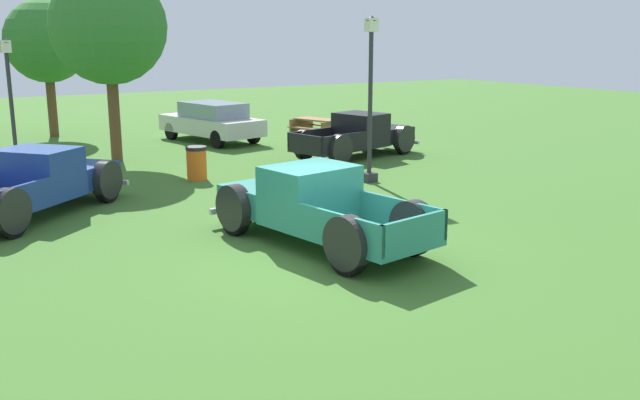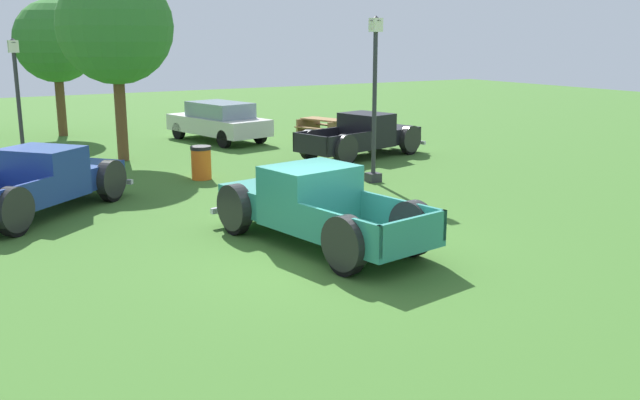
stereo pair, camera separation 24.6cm
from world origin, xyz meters
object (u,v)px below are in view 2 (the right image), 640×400
object	(u,v)px
picnic_table	(324,126)
trash_can	(201,163)
pickup_truck_behind_left	(368,136)
lamp_post_far	(375,97)
sedan_distant_b	(219,121)
lamp_post_near	(19,101)
pickup_truck_foreground	(308,205)
pickup_truck_behind_right	(46,181)
oak_tree_east	(56,41)
oak_tree_west	(115,27)

from	to	relation	value
picnic_table	trash_can	bearing A→B (deg)	-143.69
pickup_truck_behind_left	lamp_post_far	bearing A→B (deg)	-122.12
sedan_distant_b	lamp_post_near	distance (m)	7.83
picnic_table	pickup_truck_foreground	bearing A→B (deg)	-122.04
pickup_truck_behind_right	oak_tree_east	distance (m)	13.72
pickup_truck_behind_left	pickup_truck_behind_right	xyz separation A→B (m)	(-10.76, -2.58, 0.02)
pickup_truck_behind_left	picnic_table	xyz separation A→B (m)	(0.92, 4.44, -0.20)
pickup_truck_foreground	lamp_post_near	size ratio (longest dim) A/B	1.33
pickup_truck_behind_right	pickup_truck_behind_left	bearing A→B (deg)	13.50
pickup_truck_behind_left	lamp_post_far	xyz separation A→B (m)	(-2.30, -3.66, 1.67)
trash_can	oak_tree_west	size ratio (longest dim) A/B	0.16
pickup_truck_behind_left	oak_tree_west	world-z (taller)	oak_tree_west
lamp_post_far	oak_tree_east	distance (m)	15.28
trash_can	pickup_truck_behind_right	bearing A→B (deg)	-158.96
sedan_distant_b	picnic_table	world-z (taller)	sedan_distant_b
lamp_post_far	pickup_truck_behind_left	bearing A→B (deg)	57.88
pickup_truck_behind_right	lamp_post_far	bearing A→B (deg)	-7.26
lamp_post_far	oak_tree_east	world-z (taller)	oak_tree_east
sedan_distant_b	pickup_truck_behind_right	bearing A→B (deg)	-132.90
pickup_truck_foreground	oak_tree_west	bearing A→B (deg)	93.26
pickup_truck_foreground	pickup_truck_behind_left	distance (m)	10.31
pickup_truck_foreground	sedan_distant_b	distance (m)	14.07
lamp_post_near	oak_tree_east	size ratio (longest dim) A/B	0.72
sedan_distant_b	trash_can	xyz separation A→B (m)	(-3.30, -6.63, -0.32)
pickup_truck_behind_right	lamp_post_far	distance (m)	8.69
pickup_truck_behind_left	lamp_post_near	world-z (taller)	lamp_post_near
pickup_truck_behind_right	oak_tree_east	bearing A→B (deg)	77.66
picnic_table	trash_can	size ratio (longest dim) A/B	2.31
pickup_truck_foreground	trash_can	xyz separation A→B (m)	(0.44, 6.93, -0.25)
sedan_distant_b	trash_can	bearing A→B (deg)	-116.43
pickup_truck_foreground	oak_tree_east	world-z (taller)	oak_tree_east
pickup_truck_foreground	picnic_table	bearing A→B (deg)	57.96
pickup_truck_behind_right	trash_can	xyz separation A→B (m)	(4.46, 1.72, -0.24)
pickup_truck_behind_right	picnic_table	world-z (taller)	pickup_truck_behind_right
sedan_distant_b	pickup_truck_foreground	bearing A→B (deg)	-105.40
picnic_table	oak_tree_east	size ratio (longest dim) A/B	0.40
pickup_truck_behind_left	picnic_table	distance (m)	4.54
sedan_distant_b	trash_can	world-z (taller)	sedan_distant_b
pickup_truck_foreground	lamp_post_far	distance (m)	6.29
oak_tree_west	oak_tree_east	bearing A→B (deg)	94.22
trash_can	oak_tree_west	distance (m)	5.77
oak_tree_west	picnic_table	bearing A→B (deg)	7.45
pickup_truck_behind_right	lamp_post_near	distance (m)	6.23
trash_can	oak_tree_east	distance (m)	11.92
lamp_post_far	trash_can	xyz separation A→B (m)	(-4.00, 2.79, -1.89)
pickup_truck_behind_left	lamp_post_far	distance (m)	4.64
oak_tree_east	lamp_post_far	bearing A→B (deg)	-68.38
pickup_truck_behind_right	lamp_post_far	xyz separation A→B (m)	(8.46, -1.08, 1.65)
pickup_truck_behind_right	oak_tree_west	xyz separation A→B (m)	(3.38, 5.94, 3.54)
pickup_truck_foreground	picnic_table	size ratio (longest dim) A/B	2.38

